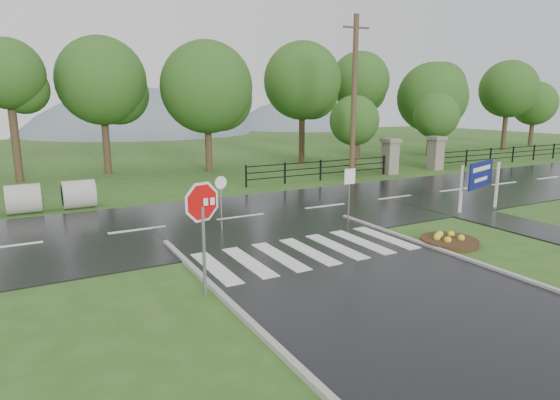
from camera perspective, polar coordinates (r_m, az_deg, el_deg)
ground at (r=10.69m, az=18.36°, el=-13.56°), size 120.00×120.00×0.00m
main_road at (r=18.51m, az=-4.79°, el=-2.18°), size 90.00×8.00×0.04m
walkway at (r=19.43m, az=26.95°, el=-2.78°), size 2.20×11.00×0.04m
crosswalk at (r=14.25m, az=3.50°, el=-6.23°), size 6.50×2.80×0.02m
pillar_west at (r=30.41m, az=13.28°, el=5.32°), size 1.00×1.00×2.24m
pillar_east at (r=33.21m, az=18.45°, el=5.55°), size 1.00×1.00×2.24m
fence_west at (r=27.25m, az=4.97°, el=3.90°), size 9.58×0.08×1.20m
fence_east at (r=41.75m, az=28.57°, el=5.29°), size 20.58×0.08×1.20m
hills at (r=74.96m, az=-19.53°, el=-4.32°), size 102.00×48.00×48.00m
treeline at (r=31.85m, az=-13.48°, el=3.45°), size 83.20×5.20×10.00m
stop_sign at (r=10.85m, az=-9.43°, el=-1.54°), size 1.23×0.39×2.88m
estate_billboard at (r=21.07m, az=23.26°, el=2.59°), size 2.31×0.80×2.09m
flower_bed at (r=15.99m, az=19.94°, el=-4.64°), size 1.80×1.80×0.36m
reg_sign_small at (r=17.39m, az=8.46°, el=1.82°), size 0.47×0.06×2.09m
reg_sign_round at (r=16.51m, az=-7.21°, el=0.54°), size 0.45×0.09×1.95m
utility_pole_east at (r=27.68m, az=9.01°, el=12.18°), size 1.65×0.31×9.25m
entrance_tree_left at (r=30.28m, az=9.05°, el=9.51°), size 3.14×3.14×4.91m
entrance_tree_right at (r=35.13m, az=18.52°, el=9.68°), size 3.19×3.19×5.13m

